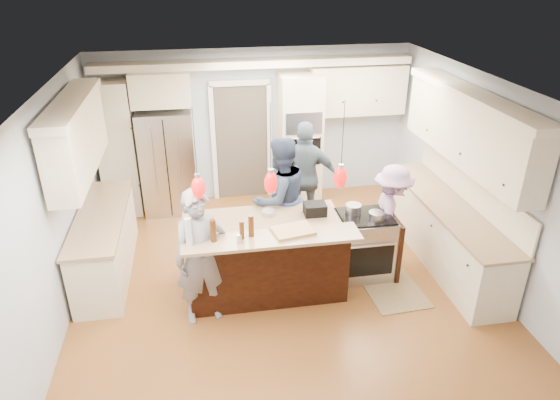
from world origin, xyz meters
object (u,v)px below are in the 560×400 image
at_px(refrigerator, 168,162).
at_px(island_range, 365,245).
at_px(person_bar_end, 201,258).
at_px(person_far_left, 280,199).
at_px(kitchen_island, 265,255).

relative_size(refrigerator, island_range, 1.96).
bearing_deg(person_bar_end, refrigerator, 85.96).
relative_size(island_range, person_far_left, 0.50).
relative_size(kitchen_island, person_far_left, 1.14).
height_order(island_range, person_far_left, person_far_left).
height_order(refrigerator, person_bar_end, refrigerator).
bearing_deg(island_range, kitchen_island, -176.91).
bearing_deg(refrigerator, island_range, -42.59).
height_order(refrigerator, person_far_left, person_far_left).
distance_m(kitchen_island, person_bar_end, 1.06).
bearing_deg(kitchen_island, person_bar_end, -148.08).
relative_size(kitchen_island, island_range, 2.28).
xyz_separation_m(person_bar_end, person_far_left, (1.17, 1.30, 0.05)).
height_order(kitchen_island, person_bar_end, person_bar_end).
bearing_deg(person_bar_end, person_far_left, 35.41).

